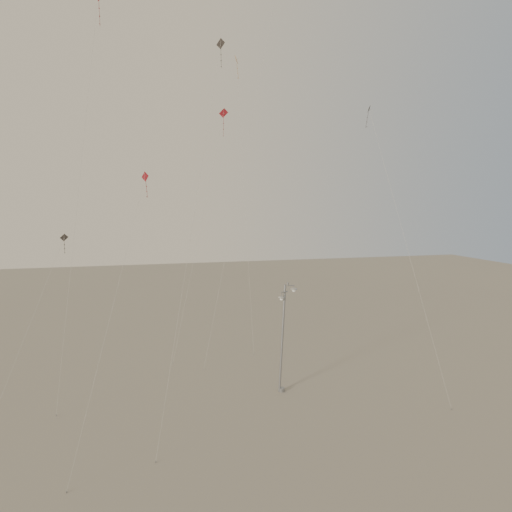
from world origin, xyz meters
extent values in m
plane|color=gray|center=(0.00, 0.00, 0.00)|extent=(160.00, 160.00, 0.00)
cylinder|color=#919399|center=(1.81, 4.85, 0.15)|extent=(0.44, 0.44, 0.30)
cylinder|color=#919399|center=(1.81, 4.85, 4.26)|extent=(0.58, 0.18, 8.53)
cylinder|color=#919399|center=(2.21, 4.85, 8.58)|extent=(0.14, 0.14, 0.18)
cylinder|color=#919399|center=(2.46, 4.86, 8.43)|extent=(0.50, 0.10, 0.07)
cylinder|color=#919399|center=(2.71, 4.88, 8.28)|extent=(0.06, 0.06, 0.30)
ellipsoid|color=#ABABA7|center=(2.71, 4.88, 8.13)|extent=(0.52, 0.52, 0.18)
cylinder|color=#919399|center=(1.93, 4.74, 7.98)|extent=(0.59, 0.28, 0.07)
cylinder|color=#919399|center=(1.65, 4.64, 7.78)|extent=(0.06, 0.06, 0.40)
ellipsoid|color=#ABABA7|center=(1.65, 4.64, 7.58)|extent=(0.52, 0.52, 0.18)
cylinder|color=maroon|center=(-11.04, 9.84, 28.69)|extent=(0.04, 0.27, 1.75)
cylinder|color=beige|center=(-12.76, 7.36, 15.04)|extent=(3.49, 4.68, 29.99)
cylinder|color=#919399|center=(-14.50, 5.03, 0.05)|extent=(0.06, 0.06, 0.10)
cube|color=#272321|center=(-1.73, 11.34, 27.95)|extent=(0.66, 0.53, 0.79)
cylinder|color=#272321|center=(-1.69, 11.48, 26.83)|extent=(0.10, 0.23, 1.51)
cylinder|color=beige|center=(-4.75, 4.73, 14.00)|extent=(6.05, 13.23, 27.90)
cylinder|color=#919399|center=(-7.77, -1.88, 0.05)|extent=(0.06, 0.06, 0.10)
cylinder|color=beige|center=(1.29, 14.94, 20.37)|extent=(9.98, 9.04, 40.64)
cylinder|color=#919399|center=(-3.69, 10.43, 0.05)|extent=(0.06, 0.06, 0.10)
cube|color=maroon|center=(-8.14, 9.47, 16.75)|extent=(0.56, 0.59, 0.78)
cylinder|color=maroon|center=(-8.06, 9.60, 15.76)|extent=(0.13, 0.19, 1.30)
cylinder|color=beige|center=(-10.14, 3.10, 8.40)|extent=(4.02, 12.76, 16.71)
cylinder|color=#919399|center=(-12.14, -3.27, 0.05)|extent=(0.06, 0.06, 0.10)
cube|color=#272321|center=(11.52, 10.17, 23.15)|extent=(0.41, 0.61, 0.68)
cylinder|color=#272321|center=(11.38, 10.21, 22.18)|extent=(0.21, 0.07, 1.32)
cylinder|color=beige|center=(12.12, 4.70, 11.60)|extent=(1.21, 10.97, 23.10)
cylinder|color=#919399|center=(12.72, -0.78, 0.05)|extent=(0.06, 0.06, 0.10)
cube|color=#A1581A|center=(1.74, 22.32, 30.70)|extent=(0.37, 0.95, 0.92)
cylinder|color=#A1581A|center=(1.89, 22.34, 29.46)|extent=(0.25, 0.05, 1.63)
cylinder|color=beige|center=(1.62, 17.66, 15.37)|extent=(0.25, 9.34, 30.65)
cylinder|color=#919399|center=(1.50, 13.00, 0.05)|extent=(0.06, 0.06, 0.10)
cube|color=#272321|center=(-14.46, 10.36, 12.00)|extent=(0.64, 0.20, 0.61)
cylinder|color=#272321|center=(-14.50, 10.51, 11.23)|extent=(0.07, 0.16, 0.99)
cylinder|color=beige|center=(-16.19, 6.12, 6.03)|extent=(3.48, 8.50, 11.96)
cube|color=maroon|center=(-0.39, 18.40, 23.98)|extent=(0.92, 0.35, 0.91)
cylinder|color=maroon|center=(-0.39, 18.55, 22.60)|extent=(0.03, 0.29, 1.92)
cylinder|color=beige|center=(-3.34, 15.53, 12.01)|extent=(5.92, 5.75, 23.93)
cylinder|color=#919399|center=(-6.29, 12.67, 0.05)|extent=(0.06, 0.06, 0.10)
camera|label=1|loc=(-7.24, -23.58, 14.35)|focal=28.00mm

